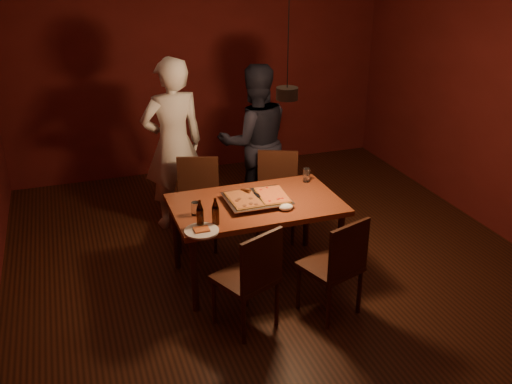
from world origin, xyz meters
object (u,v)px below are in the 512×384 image
object	(u,v)px
chair_near_right	(338,259)
beer_bottle_b	(215,211)
dining_table	(256,210)
chair_near_left	(252,271)
chair_far_right	(277,186)
diner_dark	(255,142)
chair_far_left	(198,194)
plate_slice	(202,231)
pendant_lamp	(287,92)
diner_white	(173,145)
beer_bottle_a	(200,213)
pizza_tray	(257,200)

from	to	relation	value
chair_near_right	beer_bottle_b	bearing A→B (deg)	130.35
dining_table	chair_near_left	distance (m)	0.83
chair_far_right	diner_dark	size ratio (longest dim) A/B	0.32
chair_far_left	plate_slice	bearing A→B (deg)	96.24
pendant_lamp	chair_far_left	bearing A→B (deg)	120.71
diner_white	pendant_lamp	bearing A→B (deg)	108.04
chair_near_left	chair_near_right	bearing A→B (deg)	-28.71
chair_far_left	diner_white	bearing A→B (deg)	-56.16
chair_far_left	chair_near_left	distance (m)	1.58
chair_far_right	diner_dark	world-z (taller)	diner_dark
chair_near_left	chair_near_right	xyz separation A→B (m)	(0.71, -0.06, 0.00)
dining_table	chair_near_right	world-z (taller)	chair_near_right
chair_far_right	beer_bottle_a	world-z (taller)	beer_bottle_a
beer_bottle_b	diner_dark	world-z (taller)	diner_dark
beer_bottle_a	diner_white	bearing A→B (deg)	86.13
chair_near_right	beer_bottle_a	bearing A→B (deg)	133.07
chair_near_left	beer_bottle_b	size ratio (longest dim) A/B	2.39
pizza_tray	diner_white	world-z (taller)	diner_white
chair_far_left	chair_far_right	distance (m)	0.83
chair_near_left	chair_far_left	bearing A→B (deg)	67.62
pizza_tray	beer_bottle_b	distance (m)	0.55
chair_far_left	diner_dark	size ratio (longest dim) A/B	0.31
chair_near_left	beer_bottle_b	distance (m)	0.59
dining_table	beer_bottle_a	distance (m)	0.67
pendant_lamp	beer_bottle_a	bearing A→B (deg)	-169.18
chair_near_left	diner_white	bearing A→B (deg)	70.90
beer_bottle_b	diner_dark	bearing A→B (deg)	60.77
chair_near_right	pizza_tray	world-z (taller)	chair_near_right
dining_table	pizza_tray	size ratio (longest dim) A/B	2.73
diner_white	pendant_lamp	distance (m)	1.79
chair_near_right	beer_bottle_a	distance (m)	1.18
beer_bottle_a	pendant_lamp	xyz separation A→B (m)	(0.80, 0.15, 0.90)
chair_far_left	dining_table	bearing A→B (deg)	130.81
pizza_tray	beer_bottle_a	distance (m)	0.65
chair_near_left	chair_far_right	bearing A→B (deg)	38.33
beer_bottle_a	pendant_lamp	distance (m)	1.21
dining_table	beer_bottle_b	xyz separation A→B (m)	(-0.45, -0.30, 0.19)
pizza_tray	dining_table	bearing A→B (deg)	108.55
pendant_lamp	dining_table	bearing A→B (deg)	149.65
chair_near_right	chair_far_right	bearing A→B (deg)	68.81
chair_far_right	beer_bottle_b	distance (m)	1.43
diner_white	diner_dark	xyz separation A→B (m)	(0.91, -0.00, -0.07)
chair_near_right	plate_slice	xyz separation A→B (m)	(-1.02, 0.43, 0.22)
diner_white	diner_dark	size ratio (longest dim) A/B	1.08
diner_white	chair_far_left	bearing A→B (deg)	97.59
dining_table	diner_dark	size ratio (longest dim) A/B	0.87
plate_slice	diner_dark	size ratio (longest dim) A/B	0.16
pizza_tray	beer_bottle_a	xyz separation A→B (m)	(-0.58, -0.27, 0.09)
diner_dark	pendant_lamp	xyz separation A→B (m)	(-0.21, -1.42, 0.90)
chair_far_right	beer_bottle_a	size ratio (longest dim) A/B	2.44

